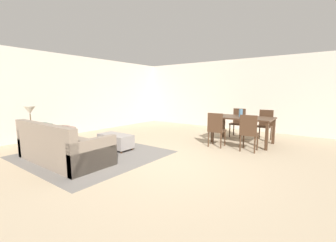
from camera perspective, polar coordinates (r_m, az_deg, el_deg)
ground_plane at (r=4.67m, az=-1.00°, el=-10.78°), size 10.80×10.80×0.00m
wall_back at (r=8.93m, az=18.94°, el=6.50°), size 9.00×0.12×2.70m
wall_left at (r=8.23m, az=-24.61°, el=6.14°), size 0.12×11.00×2.70m
area_rug at (r=5.54m, az=-19.01°, el=-8.17°), size 3.00×2.80×0.01m
couch at (r=5.19m, az=-25.91°, el=-6.41°), size 2.21×0.99×0.86m
ottoman_table at (r=5.80m, az=-13.52°, el=-5.00°), size 0.92×0.46×0.39m
side_table at (r=6.41m, az=-32.03°, el=-2.56°), size 0.40×0.40×0.60m
table_lamp at (r=6.34m, az=-32.38°, el=2.24°), size 0.26×0.26×0.53m
dining_table at (r=6.58m, az=19.01°, el=0.23°), size 1.60×0.97×0.76m
dining_chair_near_left at (r=5.94m, az=12.44°, el=-1.76°), size 0.43×0.43×0.92m
dining_chair_near_right at (r=5.71m, az=20.35°, el=-2.46°), size 0.43×0.43×0.92m
dining_chair_far_left at (r=7.53m, az=17.84°, el=0.04°), size 0.41×0.41×0.92m
dining_chair_far_right at (r=7.29m, az=23.99°, el=-0.51°), size 0.42×0.42×0.92m
vase_centerpiece at (r=6.58m, az=18.47°, el=2.02°), size 0.11×0.11×0.22m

